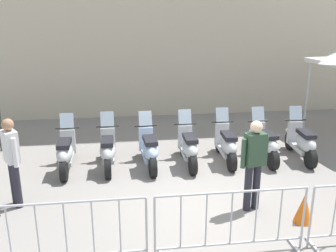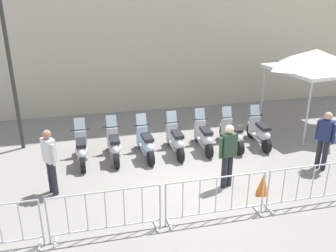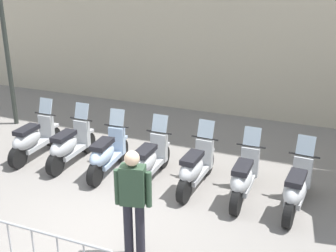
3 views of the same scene
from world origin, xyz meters
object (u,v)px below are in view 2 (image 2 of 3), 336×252
(officer_near_row_end, at_px, (50,158))
(officer_by_barriers, at_px, (325,137))
(motorcycle_0, at_px, (82,149))
(motorcycle_3, at_px, (176,141))
(canopy_tent, at_px, (316,60))
(barrier_segment_1, at_px, (106,214))
(barrier_segment_2, at_px, (216,198))
(traffic_cone, at_px, (263,184))
(barrier_segment_3, at_px, (312,185))
(motorcycle_6, at_px, (260,133))
(motorcycle_4, at_px, (204,137))
(motorcycle_2, at_px, (146,144))
(motorcycle_1, at_px, (114,146))
(motorcycle_5, at_px, (233,135))
(officer_mid_plaza, at_px, (228,152))
(street_lamp, at_px, (7,43))

(officer_near_row_end, height_order, officer_by_barriers, same)
(motorcycle_0, height_order, motorcycle_3, same)
(motorcycle_3, bearing_deg, canopy_tent, 3.38)
(barrier_segment_1, xyz_separation_m, barrier_segment_2, (2.39, -0.36, 0.00))
(canopy_tent, height_order, traffic_cone, canopy_tent)
(motorcycle_3, relative_size, barrier_segment_3, 0.75)
(motorcycle_0, xyz_separation_m, motorcycle_6, (5.65, -0.90, 0.00))
(motorcycle_4, relative_size, barrier_segment_2, 0.74)
(motorcycle_6, xyz_separation_m, barrier_segment_2, (-3.34, -3.00, 0.07))
(motorcycle_2, bearing_deg, officer_near_row_end, -159.42)
(motorcycle_1, height_order, motorcycle_4, same)
(motorcycle_4, bearing_deg, barrier_segment_2, -113.57)
(barrier_segment_2, distance_m, canopy_tent, 7.37)
(motorcycle_1, relative_size, motorcycle_3, 1.00)
(motorcycle_1, height_order, motorcycle_2, same)
(motorcycle_5, bearing_deg, canopy_tent, 9.14)
(officer_mid_plaza, height_order, officer_by_barriers, same)
(motorcycle_2, bearing_deg, street_lamp, 148.10)
(motorcycle_0, height_order, barrier_segment_1, motorcycle_0)
(street_lamp, distance_m, officer_near_row_end, 4.10)
(barrier_segment_1, bearing_deg, motorcycle_1, 73.31)
(motorcycle_4, relative_size, canopy_tent, 0.59)
(officer_mid_plaza, relative_size, traffic_cone, 3.15)
(motorcycle_2, relative_size, barrier_segment_1, 0.75)
(motorcycle_6, bearing_deg, motorcycle_4, 168.95)
(motorcycle_1, height_order, canopy_tent, canopy_tent)
(motorcycle_6, xyz_separation_m, officer_by_barriers, (0.65, -2.03, 0.53))
(motorcycle_4, bearing_deg, barrier_segment_3, -76.11)
(traffic_cone, bearing_deg, canopy_tent, 36.91)
(canopy_tent, bearing_deg, motorcycle_6, -163.95)
(motorcycle_1, bearing_deg, barrier_segment_1, -106.69)
(motorcycle_4, xyz_separation_m, motorcycle_6, (1.87, -0.37, 0.00))
(motorcycle_5, height_order, officer_by_barriers, officer_by_barriers)
(barrier_segment_3, bearing_deg, motorcycle_3, 116.21)
(motorcycle_0, xyz_separation_m, barrier_segment_2, (2.31, -3.90, 0.07))
(motorcycle_6, height_order, traffic_cone, motorcycle_6)
(motorcycle_5, xyz_separation_m, motorcycle_6, (0.93, -0.19, 0.00))
(barrier_segment_3, bearing_deg, officer_near_row_end, 153.21)
(motorcycle_0, bearing_deg, officer_near_row_end, -124.38)
(barrier_segment_3, height_order, officer_mid_plaza, officer_mid_plaza)
(barrier_segment_1, relative_size, traffic_cone, 4.19)
(motorcycle_4, bearing_deg, officer_by_barriers, -43.41)
(motorcycle_5, xyz_separation_m, officer_mid_plaza, (-1.44, -2.05, 0.53))
(street_lamp, bearing_deg, canopy_tent, -11.27)
(motorcycle_2, relative_size, traffic_cone, 3.14)
(traffic_cone, bearing_deg, street_lamp, 136.51)
(barrier_segment_3, xyz_separation_m, officer_near_row_end, (-5.66, 2.86, 0.45))
(motorcycle_1, bearing_deg, barrier_segment_3, -47.74)
(officer_near_row_end, bearing_deg, motorcycle_4, 10.37)
(barrier_segment_2, height_order, officer_near_row_end, officer_near_row_end)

